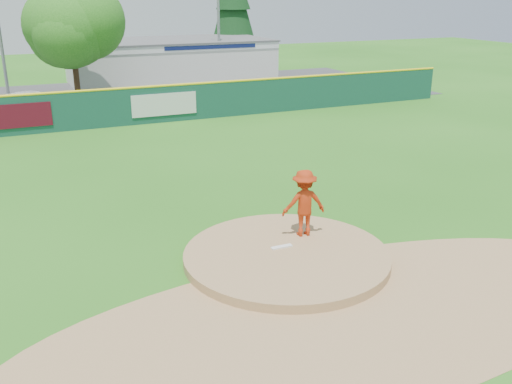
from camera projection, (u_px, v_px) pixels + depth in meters
name	position (u px, v px, depth m)	size (l,w,h in m)	color
ground	(286.00, 260.00, 15.26)	(120.00, 120.00, 0.00)	#286B19
pitchers_mound	(286.00, 260.00, 15.26)	(5.50, 5.50, 0.50)	#9E774C
pitching_rubber	(282.00, 247.00, 15.43)	(0.60, 0.15, 0.04)	white
infield_dirt_arc	(347.00, 315.00, 12.68)	(15.40, 15.40, 0.01)	#9E774C
parking_lot	(106.00, 98.00, 38.52)	(44.00, 16.00, 0.02)	#38383A
pitcher	(304.00, 203.00, 15.96)	(1.24, 0.71, 1.92)	#AB2C0E
van	(37.00, 105.00, 31.99)	(2.56, 5.55, 1.54)	silver
pool_building_grp	(170.00, 61.00, 44.58)	(15.20, 8.20, 3.31)	silver
fence_banners	(93.00, 110.00, 29.53)	(11.24, 0.04, 1.20)	#550C1B
outfield_fence	(134.00, 105.00, 30.41)	(40.00, 0.14, 2.07)	#144236
deciduous_tree	(72.00, 31.00, 34.52)	(5.60, 5.60, 7.36)	#382314
conifer_tree	(233.00, 7.00, 49.43)	(4.40, 4.40, 9.50)	#382314
light_pole_right	(218.00, 10.00, 41.86)	(1.75, 0.25, 10.00)	gray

